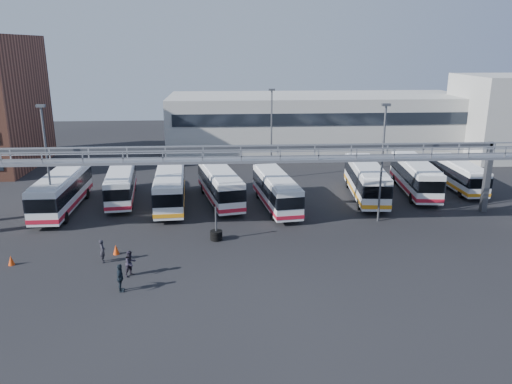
{
  "coord_description": "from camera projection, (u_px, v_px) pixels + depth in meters",
  "views": [
    {
      "loc": [
        -1.27,
        -33.41,
        14.76
      ],
      "look_at": [
        1.24,
        6.0,
        3.14
      ],
      "focal_mm": 35.0,
      "sensor_mm": 36.0,
      "label": 1
    }
  ],
  "objects": [
    {
      "name": "cone_right",
      "position": [
        116.0,
        249.0,
        36.61
      ],
      "size": [
        0.56,
        0.56,
        0.73
      ],
      "primitive_type": "cone",
      "rotation": [
        0.0,
        0.0,
        0.24
      ],
      "color": "#D93E0C",
      "rests_on": "ground"
    },
    {
      "name": "pedestrian_b",
      "position": [
        130.0,
        263.0,
        33.06
      ],
      "size": [
        1.07,
        1.09,
        1.78
      ],
      "primitive_type": "imported",
      "rotation": [
        0.0,
        0.0,
        0.87
      ],
      "color": "#292432",
      "rests_on": "ground"
    },
    {
      "name": "warehouse",
      "position": [
        316.0,
        123.0,
        72.21
      ],
      "size": [
        42.0,
        14.0,
        8.0
      ],
      "primitive_type": "cube",
      "color": "#9E9E99",
      "rests_on": "ground"
    },
    {
      "name": "bus_4",
      "position": [
        220.0,
        184.0,
        48.44
      ],
      "size": [
        4.72,
        11.2,
        3.31
      ],
      "rotation": [
        0.0,
        0.0,
        0.21
      ],
      "color": "silver",
      "rests_on": "ground"
    },
    {
      "name": "light_pole_left",
      "position": [
        47.0,
        159.0,
        41.3
      ],
      "size": [
        0.7,
        0.35,
        10.21
      ],
      "color": "#4C4F54",
      "rests_on": "ground"
    },
    {
      "name": "ground",
      "position": [
        244.0,
        257.0,
        36.23
      ],
      "size": [
        140.0,
        140.0,
        0.0
      ],
      "primitive_type": "plane",
      "color": "black",
      "rests_on": "ground"
    },
    {
      "name": "bus_7",
      "position": [
        366.0,
        179.0,
        49.72
      ],
      "size": [
        3.77,
        11.78,
        3.52
      ],
      "rotation": [
        0.0,
        0.0,
        -0.1
      ],
      "color": "silver",
      "rests_on": "ground"
    },
    {
      "name": "pedestrian_d",
      "position": [
        120.0,
        278.0,
        30.9
      ],
      "size": [
        0.52,
        1.1,
        1.83
      ],
      "primitive_type": "imported",
      "rotation": [
        0.0,
        0.0,
        1.64
      ],
      "color": "black",
      "rests_on": "ground"
    },
    {
      "name": "light_pole_mid",
      "position": [
        382.0,
        157.0,
        42.04
      ],
      "size": [
        0.7,
        0.35,
        10.21
      ],
      "color": "#4C4F54",
      "rests_on": "ground"
    },
    {
      "name": "bus_2",
      "position": [
        121.0,
        183.0,
        49.04
      ],
      "size": [
        3.64,
        10.61,
        3.16
      ],
      "rotation": [
        0.0,
        0.0,
        0.12
      ],
      "color": "silver",
      "rests_on": "ground"
    },
    {
      "name": "bus_5",
      "position": [
        276.0,
        190.0,
        46.69
      ],
      "size": [
        3.81,
        10.75,
        3.19
      ],
      "rotation": [
        0.0,
        0.0,
        0.13
      ],
      "color": "silver",
      "rests_on": "ground"
    },
    {
      "name": "bus_1",
      "position": [
        62.0,
        190.0,
        45.95
      ],
      "size": [
        2.79,
        11.62,
        3.52
      ],
      "rotation": [
        0.0,
        0.0,
        0.01
      ],
      "color": "silver",
      "rests_on": "ground"
    },
    {
      "name": "cone_left",
      "position": [
        11.0,
        260.0,
        34.81
      ],
      "size": [
        0.51,
        0.51,
        0.7
      ],
      "primitive_type": "cone",
      "rotation": [
        0.0,
        0.0,
        0.18
      ],
      "color": "#D93E0C",
      "rests_on": "ground"
    },
    {
      "name": "bus_9",
      "position": [
        458.0,
        174.0,
        52.94
      ],
      "size": [
        2.37,
        9.98,
        3.03
      ],
      "rotation": [
        0.0,
        0.0,
        -0.01
      ],
      "color": "silver",
      "rests_on": "ground"
    },
    {
      "name": "light_pole_back",
      "position": [
        271.0,
        129.0,
        55.92
      ],
      "size": [
        0.7,
        0.35,
        10.21
      ],
      "color": "#4C4F54",
      "rests_on": "ground"
    },
    {
      "name": "bus_8",
      "position": [
        415.0,
        175.0,
        51.45
      ],
      "size": [
        3.71,
        11.43,
        3.41
      ],
      "rotation": [
        0.0,
        0.0,
        -0.1
      ],
      "color": "silver",
      "rests_on": "ground"
    },
    {
      "name": "bus_3",
      "position": [
        170.0,
        187.0,
        47.32
      ],
      "size": [
        3.34,
        11.46,
        3.44
      ],
      "rotation": [
        0.0,
        0.0,
        0.06
      ],
      "color": "silver",
      "rests_on": "ground"
    },
    {
      "name": "gantry",
      "position": [
        241.0,
        165.0,
        40.29
      ],
      "size": [
        51.4,
        5.15,
        7.1
      ],
      "color": "#909398",
      "rests_on": "ground"
    },
    {
      "name": "tire_stack",
      "position": [
        216.0,
        234.0,
        39.28
      ],
      "size": [
        0.96,
        0.96,
        2.74
      ],
      "color": "black",
      "rests_on": "ground"
    },
    {
      "name": "pedestrian_a",
      "position": [
        102.0,
        251.0,
        35.16
      ],
      "size": [
        0.57,
        0.71,
        1.68
      ],
      "primitive_type": "imported",
      "rotation": [
        0.0,
        0.0,
        1.89
      ],
      "color": "black",
      "rests_on": "ground"
    }
  ]
}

